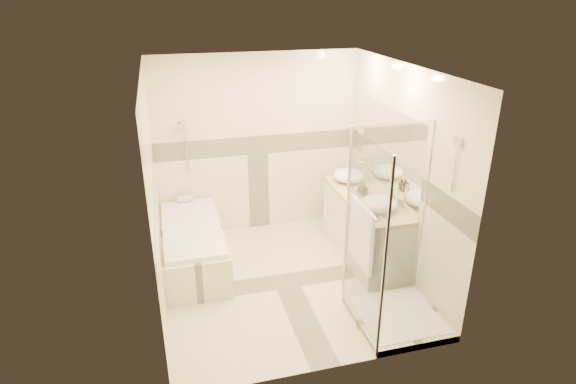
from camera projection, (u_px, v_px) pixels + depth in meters
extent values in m
cube|color=beige|center=(285.00, 281.00, 5.79)|extent=(2.80, 3.00, 0.01)
cube|color=white|center=(285.00, 69.00, 4.80)|extent=(2.80, 3.00, 0.01)
cube|color=beige|center=(258.00, 145.00, 6.63)|extent=(2.80, 0.01, 2.50)
cube|color=beige|center=(331.00, 251.00, 3.96)|extent=(2.80, 0.01, 2.50)
cube|color=beige|center=(154.00, 198.00, 4.96)|extent=(0.01, 3.00, 2.50)
cube|color=beige|center=(401.00, 173.00, 5.63)|extent=(0.01, 3.00, 2.50)
cube|color=white|center=(390.00, 149.00, 5.81)|extent=(0.01, 1.60, 1.00)
cylinder|color=silver|center=(185.00, 144.00, 6.33)|extent=(0.02, 0.02, 0.70)
cube|color=beige|center=(193.00, 248.00, 6.02)|extent=(0.75, 1.70, 0.50)
cube|color=white|center=(191.00, 228.00, 5.91)|extent=(0.69, 1.60, 0.06)
ellipsoid|color=white|center=(192.00, 231.00, 5.93)|extent=(0.56, 1.40, 0.16)
cube|color=silver|center=(364.00, 229.00, 6.16)|extent=(0.55, 1.60, 0.80)
cylinder|color=silver|center=(356.00, 236.00, 5.68)|extent=(0.01, 0.24, 0.01)
cylinder|color=silver|center=(333.00, 208.00, 6.39)|extent=(0.01, 0.24, 0.01)
cube|color=tan|center=(366.00, 199.00, 6.00)|extent=(0.57, 1.62, 0.05)
cube|color=beige|center=(398.00, 319.00, 5.06)|extent=(0.90, 0.90, 0.08)
cube|color=white|center=(398.00, 315.00, 5.05)|extent=(0.80, 0.80, 0.01)
cube|color=white|center=(365.00, 240.00, 4.57)|extent=(0.01, 0.90, 2.00)
cube|color=white|center=(387.00, 215.00, 5.07)|extent=(0.90, 0.01, 2.00)
cylinder|color=silver|center=(385.00, 265.00, 4.16)|extent=(0.03, 0.03, 2.00)
cylinder|color=silver|center=(347.00, 220.00, 4.96)|extent=(0.03, 0.03, 2.00)
cylinder|color=silver|center=(425.00, 210.00, 5.18)|extent=(0.03, 0.03, 2.00)
cylinder|color=silver|center=(457.00, 142.00, 4.41)|extent=(0.03, 0.10, 0.10)
cylinder|color=silver|center=(363.00, 206.00, 4.42)|extent=(0.02, 0.60, 0.02)
cube|color=silver|center=(361.00, 235.00, 4.53)|extent=(0.04, 0.48, 0.62)
ellipsoid|color=white|center=(349.00, 176.00, 6.43)|extent=(0.42, 0.42, 0.17)
ellipsoid|color=white|center=(379.00, 203.00, 5.60)|extent=(0.43, 0.43, 0.17)
cylinder|color=silver|center=(365.00, 170.00, 6.47)|extent=(0.03, 0.03, 0.28)
cylinder|color=silver|center=(362.00, 162.00, 6.41)|extent=(0.10, 0.02, 0.02)
cylinder|color=silver|center=(397.00, 197.00, 5.63)|extent=(0.03, 0.03, 0.28)
cylinder|color=silver|center=(394.00, 188.00, 5.57)|extent=(0.10, 0.02, 0.02)
imported|color=black|center=(364.00, 189.00, 5.99)|extent=(0.09, 0.09, 0.17)
imported|color=black|center=(361.00, 188.00, 6.07)|extent=(0.12, 0.12, 0.13)
cube|color=silver|center=(344.00, 174.00, 6.59)|extent=(0.16, 0.27, 0.08)
cylinder|color=silver|center=(185.00, 199.00, 6.54)|extent=(0.20, 0.09, 0.09)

